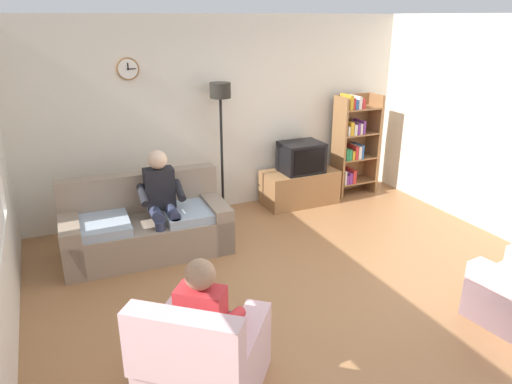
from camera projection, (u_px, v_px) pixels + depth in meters
ground_plane at (317, 291)px, 4.90m from camera, size 12.00×12.00×0.00m
back_wall_assembly at (223, 115)px, 6.70m from camera, size 6.20×0.17×2.70m
couch at (146, 227)px, 5.63m from camera, size 1.93×0.95×0.90m
tv_stand at (299, 187)px, 7.14m from camera, size 1.10×0.56×0.51m
tv at (301, 157)px, 6.95m from camera, size 0.60×0.49×0.44m
bookshelf at (353, 143)px, 7.37m from camera, size 0.68×0.36×1.58m
floor_lamp at (221, 113)px, 6.35m from camera, size 0.28×0.28×1.85m
armchair_near_window at (204, 360)px, 3.49m from camera, size 1.18×1.19×0.90m
person_on_couch at (162, 198)px, 5.48m from camera, size 0.52×0.55×1.24m
person_in_left_armchair at (206, 317)px, 3.46m from camera, size 0.63×0.64×1.12m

